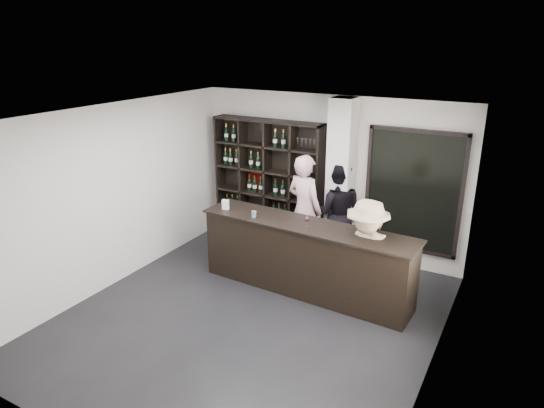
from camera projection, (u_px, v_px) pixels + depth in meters
The scene contains 12 objects.
floor at pixel (250, 318), 7.00m from camera, with size 5.00×5.50×0.01m, color black.
wine_shelf at pixel (268, 183), 9.25m from camera, with size 2.20×0.35×2.40m, color black, non-canonical shape.
structural_column at pixel (340, 182), 8.40m from camera, with size 0.40×0.40×2.90m, color silver.
glass_panel at pixel (413, 192), 8.04m from camera, with size 1.60×0.08×2.10m.
tasting_counter at pixel (305, 258), 7.56m from camera, with size 3.47×0.72×1.14m.
taster_pink at pixel (304, 209), 8.47m from camera, with size 0.71×0.47×1.96m, color beige.
taster_black at pixel (337, 212), 8.52m from camera, with size 0.89×0.69×1.83m, color black.
customer at pixel (366, 256), 6.97m from camera, with size 1.10×0.63×1.71m, color tan.
wine_glass at pixel (307, 221), 7.24m from camera, with size 0.08×0.08×0.19m, color white, non-canonical shape.
spit_cup at pixel (254, 214), 7.61m from camera, with size 0.08×0.08×0.11m, color #A3B5C4.
napkin_stack at pixel (380, 236), 6.90m from camera, with size 0.13×0.13×0.02m, color white.
card_stand at pixel (226, 205), 7.96m from camera, with size 0.11×0.05×0.16m, color white.
Camera 1 is at (3.23, -5.14, 3.86)m, focal length 32.00 mm.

